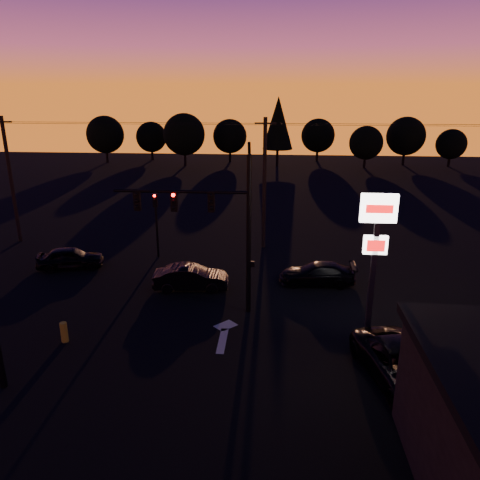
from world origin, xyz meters
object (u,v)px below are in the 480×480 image
Objects in this scene: suv_parked at (402,365)px; car_left at (70,258)px; secondary_signal at (156,216)px; pylon_sign at (376,238)px; car_mid at (191,278)px; traffic_signal_mast at (216,218)px; car_right at (317,274)px; bollard at (64,332)px.

car_left is at bearing 135.34° from suv_parked.
pylon_sign reaches higher than secondary_signal.
pylon_sign reaches higher than car_mid.
car_left is at bearing 67.24° from car_mid.
traffic_signal_mast reaches higher than car_left.
car_mid is at bearing 150.59° from pylon_sign.
car_mid is (8.11, -2.57, 0.01)m from car_left.
pylon_sign is at bearing 15.06° from car_right.
suv_parked is (0.78, -2.97, -4.18)m from pylon_sign.
traffic_signal_mast is 8.65m from bollard.
suv_parked is at bearing -134.73° from car_mid.
pylon_sign is 14.34m from bollard.
bollard is at bearing -98.16° from secondary_signal.
suv_parked is at bearing 14.87° from car_right.
car_right is at bearing 31.76° from bollard.
car_right is at bearing 91.16° from suv_parked.
secondary_signal is 6.26m from car_mid.
car_mid is 0.79× the size of suv_parked.
bollard is (-1.59, -11.07, -2.39)m from secondary_signal.
pylon_sign is 5.19m from suv_parked.
pylon_sign is (12.00, -9.99, 2.05)m from secondary_signal.
suv_parked reaches higher than car_left.
traffic_signal_mast is 1.26× the size of pylon_sign.
car_mid is 7.28m from car_right.
car_right is (7.17, 1.25, -0.06)m from car_mid.
secondary_signal is 11.44m from bollard.
suv_parked reaches higher than car_right.
bollard is 13.96m from car_right.
bollard is at bearing 137.19° from car_mid.
traffic_signal_mast is at bearing -149.75° from car_mid.
suv_parked reaches higher than bollard.
car_left is (-3.41, 8.66, 0.21)m from bollard.
pylon_sign is 1.29× the size of suv_parked.
car_right is at bearing 35.01° from traffic_signal_mast.
traffic_signal_mast is 7.85m from car_right.
traffic_signal_mast reaches higher than car_mid.
suv_parked reaches higher than car_mid.
traffic_signal_mast is 1.97× the size of car_right.
pylon_sign is 1.69× the size of car_left.
car_mid is at bearing 125.45° from traffic_signal_mast.
traffic_signal_mast is at bearing -130.70° from car_left.
car_right is (11.87, 7.35, 0.16)m from bollard.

